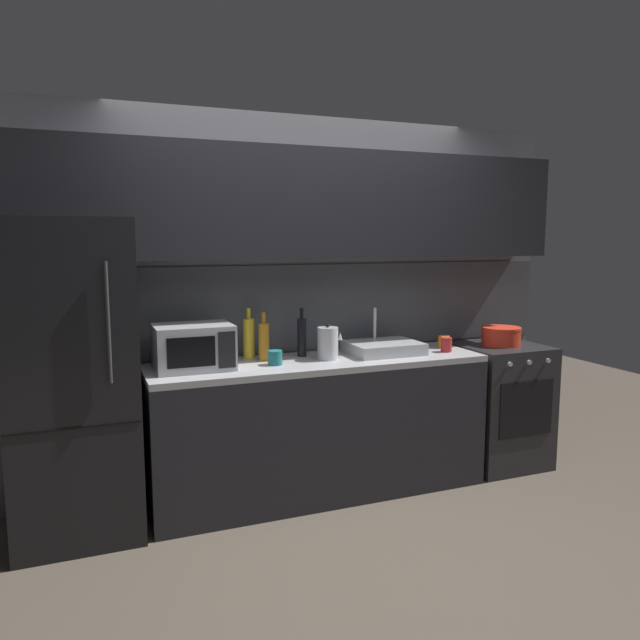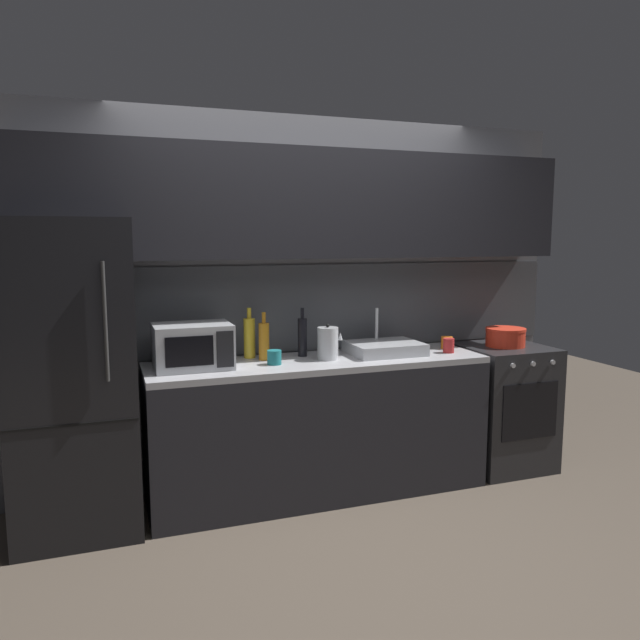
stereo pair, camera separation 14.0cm
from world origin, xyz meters
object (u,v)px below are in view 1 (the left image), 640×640
(refrigerator, at_px, (73,380))
(kettle, at_px, (328,343))
(microwave, at_px, (193,347))
(cooking_pot, at_px, (501,336))
(oven_range, at_px, (498,404))
(mug_red, at_px, (446,345))
(wine_bottle_dark, at_px, (302,337))
(mug_orange, at_px, (444,342))
(wine_bottle_yellow, at_px, (249,338))
(wine_bottle_amber, at_px, (264,341))
(mug_teal, at_px, (275,358))

(refrigerator, distance_m, kettle, 1.55)
(microwave, distance_m, cooking_pot, 2.25)
(oven_range, distance_m, mug_red, 0.73)
(wine_bottle_dark, distance_m, mug_red, 1.01)
(microwave, bearing_deg, mug_orange, 1.35)
(microwave, height_order, cooking_pot, microwave)
(wine_bottle_yellow, bearing_deg, cooking_pot, -6.47)
(mug_red, bearing_deg, wine_bottle_amber, 171.56)
(wine_bottle_yellow, xyz_separation_m, mug_orange, (1.40, -0.15, -0.09))
(kettle, height_order, mug_red, kettle)
(kettle, height_order, wine_bottle_dark, wine_bottle_dark)
(refrigerator, xyz_separation_m, kettle, (1.54, -0.01, 0.11))
(refrigerator, height_order, mug_red, refrigerator)
(microwave, relative_size, wine_bottle_amber, 1.48)
(refrigerator, height_order, wine_bottle_yellow, refrigerator)
(cooking_pot, bearing_deg, wine_bottle_dark, 174.53)
(wine_bottle_amber, bearing_deg, refrigerator, -174.46)
(kettle, xyz_separation_m, cooking_pot, (1.38, 0.01, -0.04))
(oven_range, height_order, kettle, kettle)
(oven_range, xyz_separation_m, mug_red, (-0.52, -0.07, 0.50))
(microwave, bearing_deg, wine_bottle_yellow, 25.81)
(refrigerator, bearing_deg, mug_red, -1.79)
(mug_red, bearing_deg, wine_bottle_yellow, 167.89)
(microwave, xyz_separation_m, cooking_pot, (2.25, -0.02, -0.07))
(kettle, height_order, wine_bottle_yellow, wine_bottle_yellow)
(kettle, distance_m, mug_orange, 0.94)
(microwave, distance_m, wine_bottle_dark, 0.75)
(wine_bottle_amber, xyz_separation_m, mug_red, (1.26, -0.19, -0.08))
(microwave, distance_m, wine_bottle_yellow, 0.44)
(refrigerator, xyz_separation_m, mug_red, (2.41, -0.08, 0.05))
(oven_range, height_order, mug_teal, mug_teal)
(refrigerator, distance_m, mug_teal, 1.17)
(refrigerator, height_order, kettle, refrigerator)
(oven_range, bearing_deg, mug_orange, 172.20)
(oven_range, relative_size, mug_orange, 10.40)
(wine_bottle_dark, xyz_separation_m, mug_red, (0.99, -0.22, -0.08))
(mug_orange, bearing_deg, kettle, -175.54)
(oven_range, height_order, cooking_pot, cooking_pot)
(refrigerator, distance_m, cooking_pot, 2.93)
(mug_teal, bearing_deg, microwave, 171.99)
(refrigerator, distance_m, oven_range, 2.96)
(mug_teal, height_order, mug_red, mug_red)
(wine_bottle_dark, relative_size, cooking_pot, 1.13)
(wine_bottle_amber, relative_size, cooking_pot, 1.09)
(wine_bottle_amber, relative_size, wine_bottle_dark, 0.96)
(mug_teal, xyz_separation_m, mug_orange, (1.30, 0.11, -0.00))
(oven_range, bearing_deg, mug_teal, -178.38)
(mug_red, bearing_deg, wine_bottle_dark, 167.44)
(refrigerator, bearing_deg, kettle, -0.44)
(refrigerator, height_order, microwave, refrigerator)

